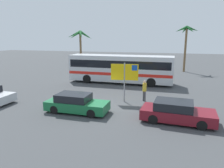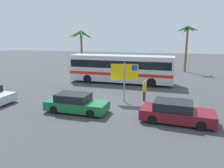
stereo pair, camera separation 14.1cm
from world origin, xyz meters
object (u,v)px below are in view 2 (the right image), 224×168
at_px(car_green, 76,103).
at_px(pedestrian_crossing_lot, 144,89).
at_px(bus_front_coach, 121,68).
at_px(ferry_sign, 125,74).
at_px(car_maroon, 176,112).

height_order(car_green, pedestrian_crossing_lot, pedestrian_crossing_lot).
bearing_deg(pedestrian_crossing_lot, bus_front_coach, -107.62).
xyz_separation_m(car_green, pedestrian_crossing_lot, (4.24, 4.01, 0.40)).
bearing_deg(ferry_sign, car_maroon, -46.25).
bearing_deg(bus_front_coach, pedestrian_crossing_lot, -60.47).
xyz_separation_m(car_maroon, pedestrian_crossing_lot, (-2.53, 3.86, 0.39)).
relative_size(bus_front_coach, car_maroon, 2.60).
bearing_deg(bus_front_coach, car_maroon, -59.05).
relative_size(car_maroon, pedestrian_crossing_lot, 2.60).
xyz_separation_m(bus_front_coach, car_maroon, (6.18, -10.31, -1.15)).
xyz_separation_m(bus_front_coach, pedestrian_crossing_lot, (3.66, -6.45, -0.75)).
relative_size(ferry_sign, pedestrian_crossing_lot, 1.84).
xyz_separation_m(ferry_sign, pedestrian_crossing_lot, (1.52, 0.57, -1.29)).
bearing_deg(car_maroon, car_green, -175.65).
height_order(bus_front_coach, car_green, bus_front_coach).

